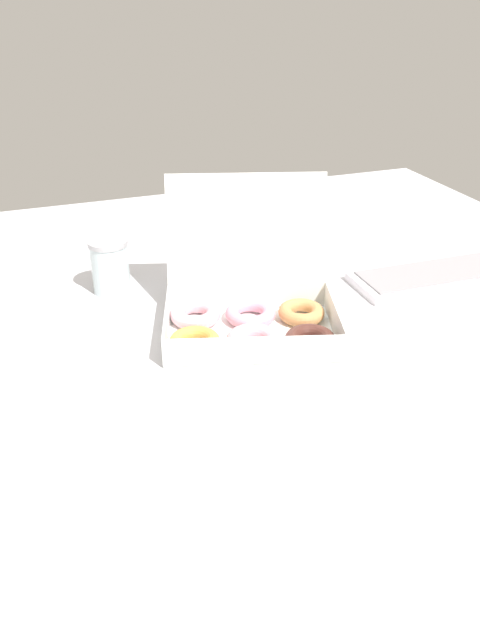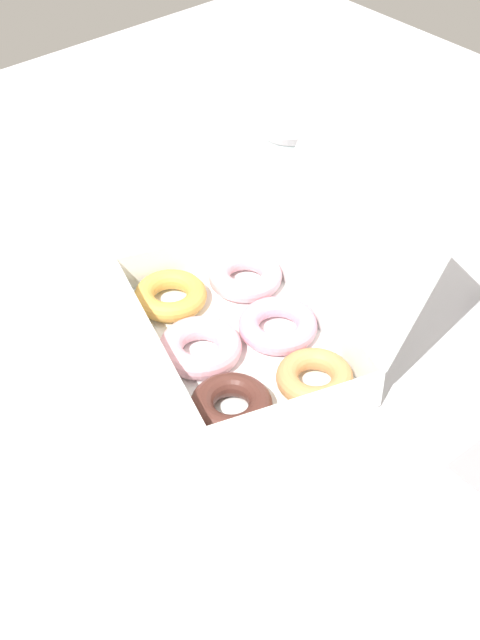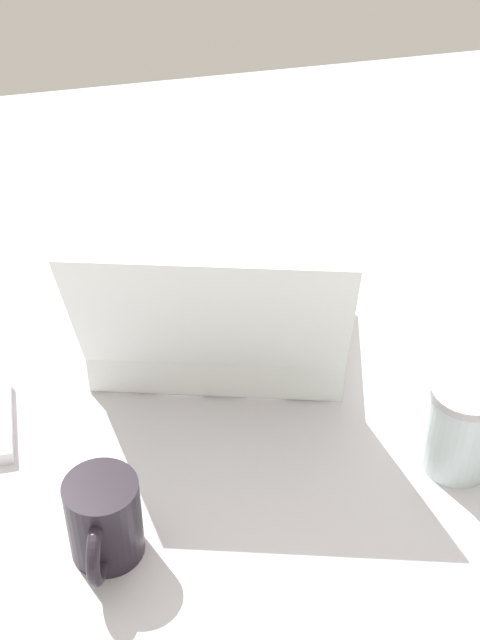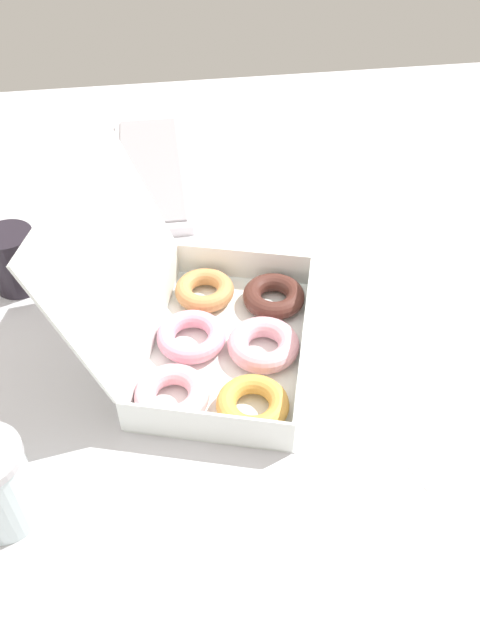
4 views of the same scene
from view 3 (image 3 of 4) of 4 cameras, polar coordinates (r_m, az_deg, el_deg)
The scene contains 5 objects.
ground_plane at distance 121.24cm, azimuth -2.35°, elevation -1.99°, with size 180.00×180.00×2.00cm, color silver.
donut_box at distance 117.28cm, azimuth -1.15°, elevation -0.79°, with size 39.35×37.99×25.81cm.
coffee_mug at distance 93.69cm, azimuth -8.72°, elevation -12.57°, with size 7.72×11.34×9.75cm.
glass_jar at distance 103.53cm, azimuth 13.98°, elevation -6.67°, with size 8.31×8.31×11.62cm.
paper_napkin at distance 142.71cm, azimuth 4.05°, elevation 5.29°, with size 12.18×10.35×0.15cm, color white.
Camera 3 is at (17.29, 91.65, 76.46)cm, focal length 50.00 mm.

